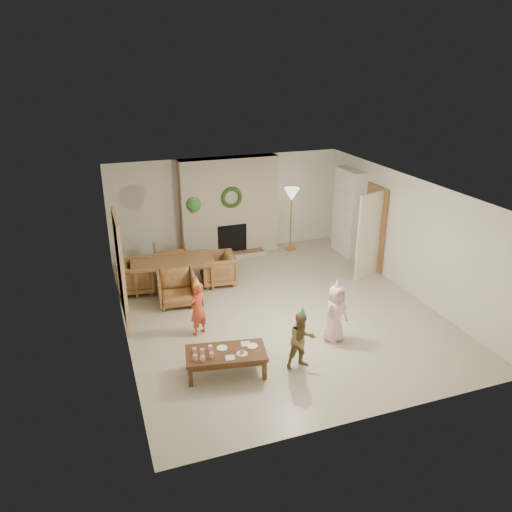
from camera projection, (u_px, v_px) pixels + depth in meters
name	position (u px, v px, depth m)	size (l,w,h in m)	color
floor	(276.00, 309.00, 10.09)	(7.00, 7.00, 0.00)	#B7B29E
ceiling	(278.00, 189.00, 9.15)	(7.00, 7.00, 0.00)	white
wall_back	(227.00, 205.00, 12.68)	(7.00, 7.00, 0.00)	silver
wall_front	(374.00, 343.00, 6.56)	(7.00, 7.00, 0.00)	silver
wall_left	(119.00, 273.00, 8.70)	(7.00, 7.00, 0.00)	silver
wall_right	(408.00, 235.00, 10.54)	(7.00, 7.00, 0.00)	silver
fireplace_mass	(229.00, 207.00, 12.51)	(2.50, 0.40, 2.50)	#581718
fireplace_hearth	(234.00, 255.00, 12.65)	(1.60, 0.30, 0.12)	brown
fireplace_firebox	(232.00, 239.00, 12.65)	(0.75, 0.12, 0.75)	black
fireplace_wreath	(232.00, 198.00, 12.19)	(0.54, 0.54, 0.10)	#204118
floor_lamp_base	(290.00, 249.00, 13.20)	(0.31, 0.31, 0.03)	gold
floor_lamp_post	(291.00, 221.00, 12.91)	(0.03, 0.03, 1.51)	gold
floor_lamp_shade	(292.00, 194.00, 12.64)	(0.40, 0.40, 0.33)	beige
bookshelf_carcass	(348.00, 212.00, 12.56)	(0.30, 1.00, 2.20)	white
bookshelf_shelf_a	(345.00, 237.00, 12.80)	(0.30, 0.92, 0.03)	white
bookshelf_shelf_b	(346.00, 222.00, 12.65)	(0.30, 0.92, 0.03)	white
bookshelf_shelf_c	(347.00, 207.00, 12.50)	(0.30, 0.92, 0.03)	white
bookshelf_shelf_d	(348.00, 191.00, 12.35)	(0.30, 0.92, 0.03)	white
books_row_lower	(348.00, 233.00, 12.61)	(0.20, 0.40, 0.24)	#B42130
books_row_mid	(345.00, 216.00, 12.63)	(0.20, 0.44, 0.24)	#27548F
books_row_upper	(349.00, 203.00, 12.36)	(0.20, 0.36, 0.22)	gold
door_frame	(375.00, 228.00, 11.67)	(0.05, 0.86, 2.04)	brown
door_leaf	(369.00, 236.00, 11.23)	(0.05, 0.80, 2.00)	beige
curtain_panel	(121.00, 268.00, 8.89)	(0.06, 1.20, 2.00)	beige
dining_table	(173.00, 274.00, 10.91)	(1.81, 1.01, 0.63)	brown
dining_chair_near	(176.00, 288.00, 10.18)	(0.75, 0.77, 0.70)	brown
dining_chair_far	(171.00, 260.00, 11.61)	(0.75, 0.77, 0.70)	brown
dining_chair_left	(137.00, 276.00, 10.73)	(0.75, 0.77, 0.70)	brown
dining_chair_right	(218.00, 269.00, 11.11)	(0.75, 0.77, 0.70)	brown
hanging_plant_cord	(193.00, 194.00, 10.20)	(0.01, 0.01, 0.70)	tan
hanging_plant_pot	(194.00, 210.00, 10.33)	(0.16, 0.16, 0.12)	#AE5E38
hanging_plant_foliage	(193.00, 205.00, 10.28)	(0.32, 0.32, 0.32)	#1A4617
coffee_table_top	(226.00, 353.00, 7.91)	(1.29, 0.64, 0.06)	#4D2E19
coffee_table_apron	(226.00, 357.00, 7.94)	(1.19, 0.54, 0.08)	#4D2E19
coffee_leg_fl	(191.00, 377.00, 7.66)	(0.07, 0.07, 0.34)	#4D2E19
coffee_leg_fr	(265.00, 370.00, 7.84)	(0.07, 0.07, 0.34)	#4D2E19
coffee_leg_bl	(189.00, 358.00, 8.14)	(0.07, 0.07, 0.34)	#4D2E19
coffee_leg_br	(259.00, 352.00, 8.32)	(0.07, 0.07, 0.34)	#4D2E19
cup_a	(195.00, 357.00, 7.68)	(0.07, 0.07, 0.09)	white
cup_b	(195.00, 350.00, 7.86)	(0.07, 0.07, 0.09)	white
cup_c	(203.00, 358.00, 7.65)	(0.07, 0.07, 0.09)	white
cup_d	(202.00, 351.00, 7.83)	(0.07, 0.07, 0.09)	white
cup_e	(212.00, 355.00, 7.74)	(0.07, 0.07, 0.09)	white
cup_f	(211.00, 348.00, 7.92)	(0.07, 0.07, 0.09)	white
plate_a	(222.00, 348.00, 8.00)	(0.18, 0.18, 0.01)	white
plate_b	(242.00, 354.00, 7.85)	(0.18, 0.18, 0.01)	white
plate_c	(252.00, 346.00, 8.06)	(0.18, 0.18, 0.01)	white
food_scoop	(242.00, 352.00, 7.83)	(0.07, 0.07, 0.07)	tan
napkin_left	(230.00, 358.00, 7.75)	(0.15, 0.15, 0.01)	#EDAEC0
napkin_right	(246.00, 344.00, 8.12)	(0.15, 0.15, 0.01)	#EDAEC0
child_red	(198.00, 309.00, 8.99)	(0.38, 0.25, 1.04)	#C5432A
party_hat_red	(196.00, 281.00, 8.78)	(0.14, 0.14, 0.20)	#F0F652
child_plaid	(302.00, 341.00, 8.02)	(0.49, 0.38, 1.00)	#9C4C2A
party_hat_plaid	(303.00, 311.00, 7.82)	(0.12, 0.12, 0.16)	#45A158
child_pink	(335.00, 313.00, 8.79)	(0.53, 0.34, 1.08)	#F9C7D3
party_hat_pink	(337.00, 284.00, 8.57)	(0.14, 0.14, 0.19)	silver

